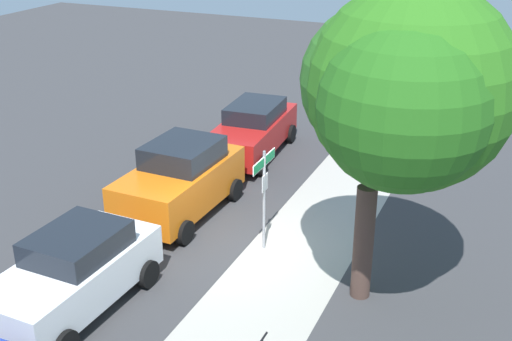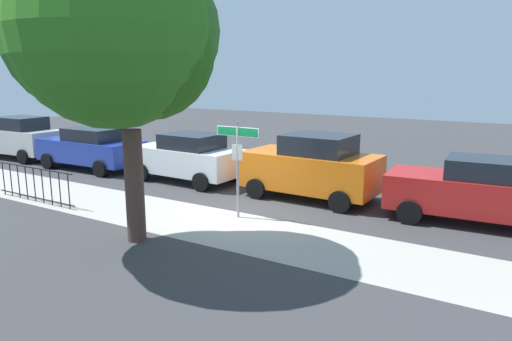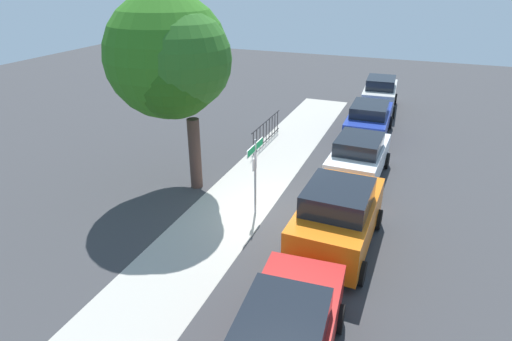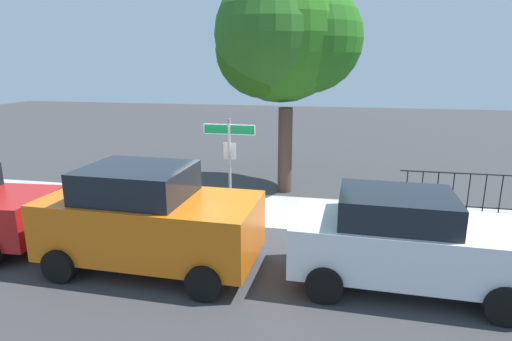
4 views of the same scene
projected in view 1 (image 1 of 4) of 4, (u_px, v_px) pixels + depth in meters
ground_plane at (243, 251)px, 16.03m from camera, size 60.00×60.00×0.00m
sidewalk_strip at (259, 307)px, 13.87m from camera, size 24.00×2.60×0.00m
street_sign at (264, 181)px, 15.47m from camera, size 1.30×0.07×2.61m
shade_tree at (400, 92)px, 12.47m from camera, size 4.50×4.33×6.80m
car_red at (253, 129)px, 21.65m from camera, size 4.70×2.21×1.74m
car_orange at (180, 180)px, 17.57m from camera, size 4.18×2.24×2.03m
car_white at (74, 272)px, 13.52m from camera, size 4.13×2.11×1.75m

